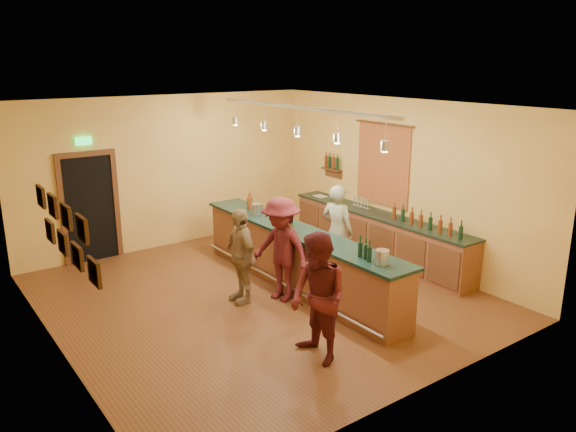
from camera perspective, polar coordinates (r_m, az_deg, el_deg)
floor at (r=9.67m, az=-2.88°, el=-8.14°), size 7.00×7.00×0.00m
ceiling at (r=8.88m, az=-3.16°, el=11.12°), size 6.50×7.00×0.02m
wall_back at (r=12.16m, az=-12.07°, el=4.41°), size 6.50×0.02×3.20m
wall_front at (r=6.62m, az=13.82°, el=-5.13°), size 6.50×0.02×3.20m
wall_left at (r=7.94m, az=-23.10°, el=-2.48°), size 0.02×7.00×3.20m
wall_right at (r=11.20m, az=11.09°, el=3.51°), size 0.02×7.00×3.20m
doorway at (r=11.68m, az=-19.50°, el=1.00°), size 1.15×0.09×2.48m
tapestry at (r=11.41m, az=9.62°, el=5.09°), size 0.03×1.40×1.60m
bottle_shelf at (r=12.48m, az=4.47°, el=5.30°), size 0.17×0.55×0.54m
picture_grid at (r=7.14m, az=-21.68°, el=-1.31°), size 0.06×2.20×0.70m
back_counter at (r=11.40m, az=9.18°, el=-1.97°), size 0.60×4.55×1.27m
tasting_bar at (r=9.87m, az=0.92°, el=-3.84°), size 0.74×5.10×1.38m
pendant_track at (r=9.35m, az=0.98°, el=10.03°), size 0.11×4.60×0.50m
bartender at (r=10.25m, az=5.02°, el=-1.57°), size 0.59×0.73×1.75m
customer_a at (r=7.41m, az=3.10°, el=-8.38°), size 0.72×0.90×1.77m
customer_b at (r=9.23m, az=-4.82°, el=-4.03°), size 0.47×0.96×1.59m
customer_c at (r=9.25m, az=-0.71°, el=-3.40°), size 0.94×1.27×1.76m
bar_stool at (r=11.97m, az=-2.72°, el=-0.42°), size 0.36×0.36×0.73m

